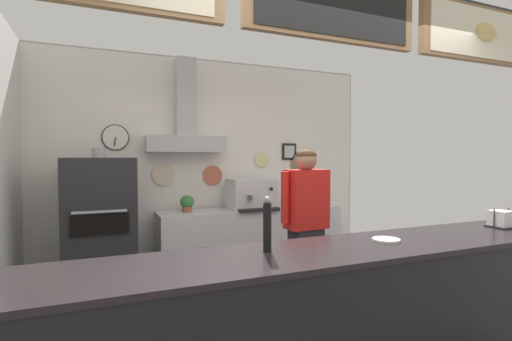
# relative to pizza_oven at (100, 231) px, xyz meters

# --- Properties ---
(back_wall_assembly) EXTENTS (4.48, 2.96, 2.84)m
(back_wall_assembly) POSITION_rel_pizza_oven_xyz_m (1.37, 0.45, 0.74)
(back_wall_assembly) COLOR #9E9E99
(back_wall_assembly) RESTS_ON ground_plane
(service_counter) EXTENTS (3.85, 0.60, 1.05)m
(service_counter) POSITION_rel_pizza_oven_xyz_m (1.40, -2.54, -0.25)
(service_counter) COLOR black
(service_counter) RESTS_ON ground_plane
(back_prep_counter) EXTENTS (2.41, 0.55, 0.88)m
(back_prep_counter) POSITION_rel_pizza_oven_xyz_m (1.83, 0.23, -0.34)
(back_prep_counter) COLOR silver
(back_prep_counter) RESTS_ON ground_plane
(pizza_oven) EXTENTS (0.71, 0.70, 1.65)m
(pizza_oven) POSITION_rel_pizza_oven_xyz_m (0.00, 0.00, 0.00)
(pizza_oven) COLOR #232326
(pizza_oven) RESTS_ON ground_plane
(shop_worker) EXTENTS (0.55, 0.25, 1.63)m
(shop_worker) POSITION_rel_pizza_oven_xyz_m (1.81, -1.18, 0.11)
(shop_worker) COLOR #232328
(shop_worker) RESTS_ON ground_plane
(espresso_machine) EXTENTS (0.59, 0.51, 0.39)m
(espresso_machine) POSITION_rel_pizza_oven_xyz_m (1.82, 0.20, 0.30)
(espresso_machine) COLOR silver
(espresso_machine) RESTS_ON back_prep_counter
(potted_thyme) EXTENTS (0.17, 0.17, 0.20)m
(potted_thyme) POSITION_rel_pizza_oven_xyz_m (0.99, 0.26, 0.22)
(potted_thyme) COLOR #9E563D
(potted_thyme) RESTS_ON back_prep_counter
(potted_basil) EXTENTS (0.15, 0.15, 0.19)m
(potted_basil) POSITION_rel_pizza_oven_xyz_m (2.72, 0.27, 0.21)
(potted_basil) COLOR beige
(potted_basil) RESTS_ON back_prep_counter
(condiment_plate) EXTENTS (0.16, 0.16, 0.01)m
(condiment_plate) POSITION_rel_pizza_oven_xyz_m (1.58, -2.51, 0.28)
(condiment_plate) COLOR white
(condiment_plate) RESTS_ON service_counter
(napkin_holder) EXTENTS (0.16, 0.15, 0.14)m
(napkin_holder) POSITION_rel_pizza_oven_xyz_m (2.65, -2.49, 0.33)
(napkin_holder) COLOR #262628
(napkin_holder) RESTS_ON service_counter
(pepper_grinder) EXTENTS (0.04, 0.04, 0.30)m
(pepper_grinder) POSITION_rel_pizza_oven_xyz_m (0.81, -2.46, 0.42)
(pepper_grinder) COLOR black
(pepper_grinder) RESTS_ON service_counter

